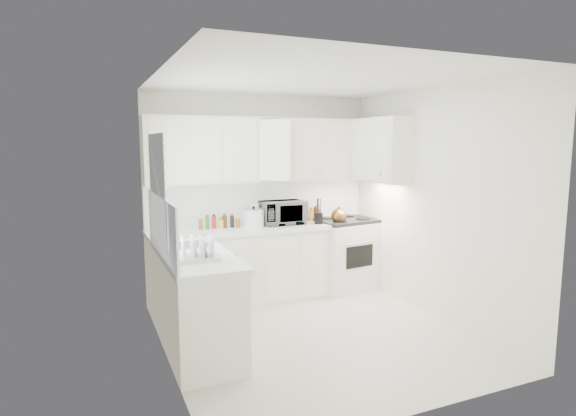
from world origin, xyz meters
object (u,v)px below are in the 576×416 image
tea_kettle (339,215)px  microwave (282,210)px  utensil_crock (319,211)px  stove (344,244)px  rice_cooker (254,216)px  dish_rack (196,247)px

tea_kettle → microwave: bearing=149.3°
microwave → utensil_crock: microwave is taller
tea_kettle → microwave: (-0.71, 0.21, 0.08)m
microwave → utensil_crock: size_ratio=1.56×
stove → microwave: bearing=169.5°
rice_cooker → dish_rack: bearing=-107.9°
microwave → rice_cooker: bearing=-174.7°
stove → dish_rack: 2.73m
rice_cooker → utensil_crock: size_ratio=0.75×
microwave → tea_kettle: bearing=-15.4°
rice_cooker → tea_kettle: bearing=9.9°
tea_kettle → dish_rack: bearing=-165.2°
stove → tea_kettle: (-0.18, -0.16, 0.44)m
tea_kettle → microwave: 0.75m
dish_rack → utensil_crock: bearing=38.8°
microwave → rice_cooker: (-0.40, -0.03, -0.05)m
rice_cooker → dish_rack: size_ratio=0.62×
stove → rice_cooker: (-1.29, 0.02, 0.46)m
microwave → dish_rack: (-1.43, -1.41, -0.07)m
stove → tea_kettle: 0.50m
tea_kettle → utensil_crock: 0.29m
stove → rice_cooker: bearing=171.8°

